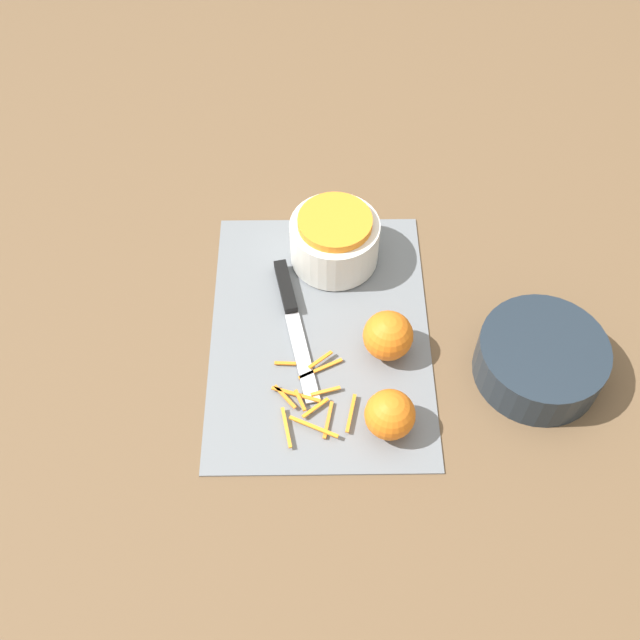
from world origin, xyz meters
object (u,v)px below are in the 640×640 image
at_px(bowl_dark, 540,359).
at_px(orange_left, 390,415).
at_px(bowl_speckled, 335,239).
at_px(orange_right, 388,336).
at_px(knife, 290,303).

height_order(bowl_dark, orange_left, orange_left).
relative_size(bowl_speckled, orange_right, 1.91).
bearing_deg(orange_left, bowl_dark, 112.10).
bearing_deg(bowl_speckled, knife, -36.05).
relative_size(bowl_dark, knife, 0.72).
distance_m(bowl_dark, orange_left, 0.24).
bearing_deg(orange_right, bowl_dark, 80.19).
relative_size(bowl_dark, orange_left, 2.62).
xyz_separation_m(bowl_speckled, orange_right, (0.18, 0.07, -0.01)).
height_order(knife, orange_left, orange_left).
bearing_deg(knife, orange_right, 48.66).
xyz_separation_m(bowl_speckled, orange_left, (0.31, 0.07, -0.01)).
bearing_deg(bowl_speckled, orange_right, 22.25).
xyz_separation_m(orange_left, orange_right, (-0.13, 0.01, 0.00)).
bearing_deg(orange_right, knife, -119.57).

